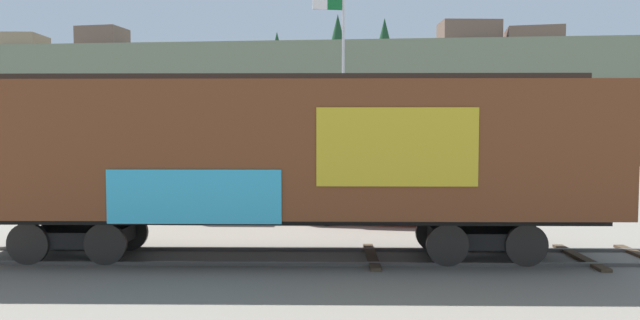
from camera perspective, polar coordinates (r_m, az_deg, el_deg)
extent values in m
plane|color=slate|center=(12.92, 0.67, -10.08)|extent=(260.00, 260.00, 0.00)
cube|color=#4C4742|center=(12.35, -4.56, -10.53)|extent=(59.83, 4.73, 0.08)
cube|color=#4C4742|center=(13.74, -3.99, -9.11)|extent=(59.83, 4.73, 0.08)
cube|color=#423323|center=(14.22, 25.07, -9.01)|extent=(0.43, 2.51, 0.07)
cube|color=#423323|center=(13.03, 5.31, -9.82)|extent=(0.43, 2.51, 0.07)
cube|color=brown|center=(12.72, -4.30, 1.24)|extent=(14.88, 4.21, 2.87)
cube|color=#2D2823|center=(12.76, -4.33, 8.24)|extent=(13.94, 1.48, 0.24)
cube|color=gold|center=(11.19, 7.92, 1.33)|extent=(3.22, 0.28, 1.58)
cube|color=#33A5CC|center=(11.50, -12.81, -3.70)|extent=(3.53, 0.30, 1.10)
cube|color=black|center=(12.86, -4.28, -5.61)|extent=(14.48, 2.80, 0.20)
cube|color=black|center=(14.10, -23.26, -7.10)|extent=(2.20, 1.55, 0.36)
cylinder|color=black|center=(13.85, -27.72, -7.60)|extent=(0.93, 0.19, 0.92)
cylinder|color=black|center=(15.11, -25.10, -6.66)|extent=(0.93, 0.19, 0.92)
cylinder|color=black|center=(13.13, -21.13, -8.03)|extent=(0.93, 0.19, 0.92)
cylinder|color=black|center=(14.45, -18.98, -6.97)|extent=(0.93, 0.19, 0.92)
cube|color=black|center=(13.35, 15.87, -7.54)|extent=(2.20, 1.55, 0.36)
cylinder|color=black|center=(12.47, 12.92, -8.48)|extent=(0.93, 0.19, 0.92)
cylinder|color=black|center=(13.86, 11.67, -7.30)|extent=(0.93, 0.19, 0.92)
cylinder|color=black|center=(12.93, 20.39, -8.19)|extent=(0.93, 0.19, 0.92)
cylinder|color=black|center=(14.27, 18.44, -7.09)|extent=(0.93, 0.19, 0.92)
cylinder|color=silver|center=(25.24, 2.39, 6.87)|extent=(0.12, 0.12, 9.19)
cube|color=#14662D|center=(25.72, 0.76, 16.02)|extent=(1.30, 0.32, 0.81)
cube|color=white|center=(25.68, 0.00, 16.04)|extent=(0.66, 0.18, 0.81)
cube|color=slate|center=(72.90, 4.48, 5.24)|extent=(146.69, 42.74, 11.20)
cube|color=brown|center=(67.73, -21.37, 11.23)|extent=(5.00, 4.09, 3.01)
cube|color=brown|center=(61.64, 15.01, 12.14)|extent=(6.38, 4.23, 2.97)
cube|color=brown|center=(62.99, 21.01, 11.48)|extent=(5.86, 5.10, 2.17)
cube|color=#8C725B|center=(72.29, -28.11, 10.30)|extent=(4.66, 4.85, 2.39)
cone|color=#193D23|center=(59.60, 6.63, 12.71)|extent=(1.65, 1.65, 3.30)
cone|color=#193D23|center=(67.40, -4.43, 11.59)|extent=(1.64, 1.64, 3.28)
cone|color=#193D23|center=(75.20, -23.15, 10.93)|extent=(2.24, 2.24, 4.47)
cone|color=#193D23|center=(61.91, 1.83, 12.80)|extent=(2.11, 2.11, 4.22)
cube|color=silver|center=(18.76, -9.69, -3.81)|extent=(4.62, 2.04, 0.75)
cube|color=#2D333D|center=(18.71, -10.06, -1.60)|extent=(2.09, 1.71, 0.69)
cylinder|color=black|center=(19.39, -4.72, -4.67)|extent=(0.65, 0.26, 0.64)
cylinder|color=black|center=(17.74, -5.33, -5.41)|extent=(0.65, 0.26, 0.64)
cylinder|color=black|center=(19.97, -13.54, -4.52)|extent=(0.65, 0.26, 0.64)
cylinder|color=black|center=(18.37, -14.92, -5.21)|extent=(0.65, 0.26, 0.64)
cube|color=#B21E1E|center=(17.82, 6.34, -4.35)|extent=(4.90, 2.17, 0.63)
cube|color=#2D333D|center=(17.76, 5.72, -2.40)|extent=(2.14, 1.78, 0.58)
cylinder|color=black|center=(18.71, 11.47, -5.01)|extent=(0.65, 0.27, 0.64)
cylinder|color=black|center=(16.99, 11.68, -5.84)|extent=(0.65, 0.27, 0.64)
cylinder|color=black|center=(18.87, 1.53, -4.88)|extent=(0.65, 0.27, 0.64)
cylinder|color=black|center=(17.17, 0.73, -5.68)|extent=(0.65, 0.27, 0.64)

